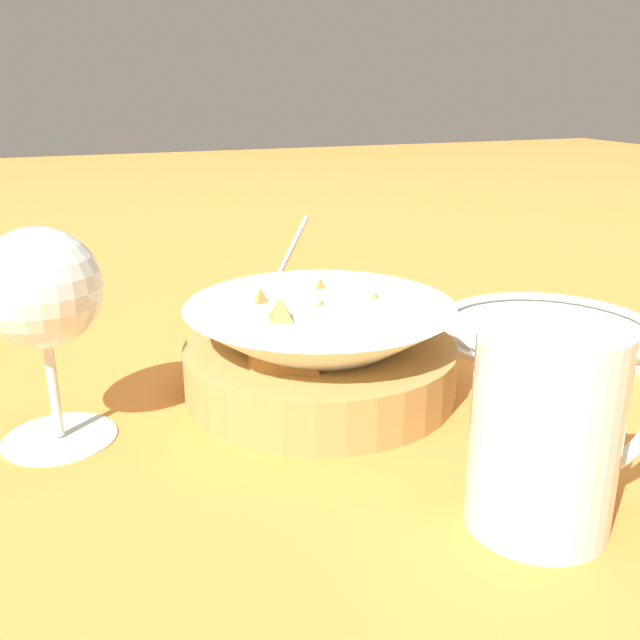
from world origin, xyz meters
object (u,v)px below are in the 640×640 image
object	(u,v)px
food_basket	(319,351)
wine_glass	(41,296)
beer_mug	(547,435)
side_plate	(548,329)
sauce_cup	(273,304)

from	to	relation	value
food_basket	wine_glass	bearing A→B (deg)	-176.73
beer_mug	side_plate	xyz separation A→B (m)	(0.20, 0.26, -0.05)
food_basket	sauce_cup	distance (m)	0.17
food_basket	wine_glass	xyz separation A→B (m)	(-0.20, -0.01, 0.07)
sauce_cup	side_plate	bearing A→B (deg)	-26.96
wine_glass	side_plate	xyz separation A→B (m)	(0.46, 0.05, -0.10)
beer_mug	side_plate	distance (m)	0.33
sauce_cup	side_plate	distance (m)	0.27
wine_glass	beer_mug	distance (m)	0.33
food_basket	wine_glass	size ratio (longest dim) A/B	1.43
food_basket	wine_glass	distance (m)	0.21
wine_glass	beer_mug	size ratio (longest dim) A/B	1.21
food_basket	wine_glass	world-z (taller)	wine_glass
sauce_cup	wine_glass	xyz separation A→B (m)	(-0.21, -0.18, 0.08)
wine_glass	side_plate	bearing A→B (deg)	6.77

